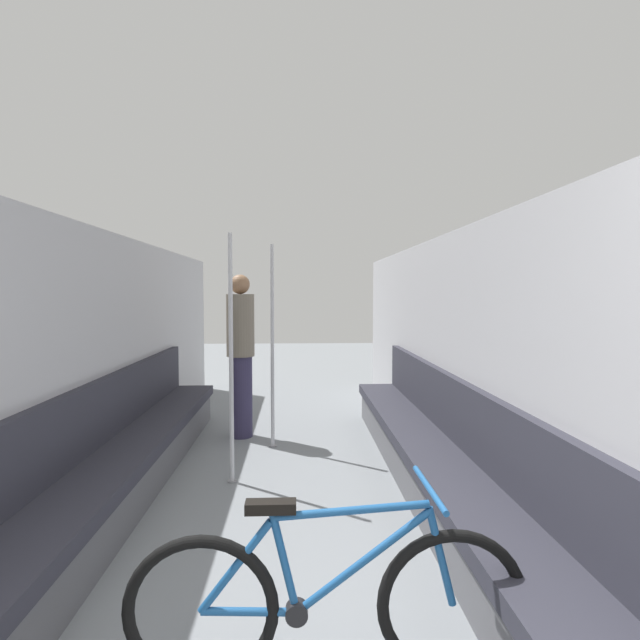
{
  "coord_description": "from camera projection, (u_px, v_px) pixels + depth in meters",
  "views": [
    {
      "loc": [
        0.14,
        -0.43,
        1.56
      ],
      "look_at": [
        0.27,
        2.59,
        1.4
      ],
      "focal_mm": 28.0,
      "sensor_mm": 36.0,
      "label": 1
    }
  ],
  "objects": [
    {
      "name": "bench_seat_row_right",
      "position": [
        443.0,
        470.0,
        3.6
      ],
      "size": [
        0.49,
        5.36,
        0.91
      ],
      "color": "#5B5B60",
      "rests_on": "ground"
    },
    {
      "name": "bicycle",
      "position": [
        327.0,
        602.0,
        1.99
      ],
      "size": [
        1.62,
        0.46,
        0.8
      ],
      "rotation": [
        0.0,
        0.0,
        0.25
      ],
      "color": "black",
      "rests_on": "ground"
    },
    {
      "name": "passenger_standing",
      "position": [
        241.0,
        353.0,
        5.38
      ],
      "size": [
        0.3,
        0.3,
        1.76
      ],
      "rotation": [
        0.0,
        0.0,
        -1.36
      ],
      "color": "#332D4C",
      "rests_on": "ground"
    },
    {
      "name": "grab_pole_far",
      "position": [
        272.0,
        349.0,
        5.02
      ],
      "size": [
        0.08,
        0.08,
        2.05
      ],
      "color": "gray",
      "rests_on": "ground"
    },
    {
      "name": "grab_pole_near",
      "position": [
        231.0,
        362.0,
        4.07
      ],
      "size": [
        0.08,
        0.08,
        2.05
      ],
      "color": "gray",
      "rests_on": "ground"
    },
    {
      "name": "wall_left",
      "position": [
        71.0,
        369.0,
        3.48
      ],
      "size": [
        0.1,
        9.41,
        2.07
      ],
      "primitive_type": "cube",
      "color": "#B2B2B7",
      "rests_on": "ground"
    },
    {
      "name": "bench_seat_row_left",
      "position": [
        109.0,
        475.0,
        3.49
      ],
      "size": [
        0.49,
        5.36,
        0.91
      ],
      "color": "#5B5B60",
      "rests_on": "ground"
    },
    {
      "name": "wall_right",
      "position": [
        478.0,
        366.0,
        3.61
      ],
      "size": [
        0.1,
        9.41,
        2.07
      ],
      "primitive_type": "cube",
      "color": "#B2B2B7",
      "rests_on": "ground"
    }
  ]
}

